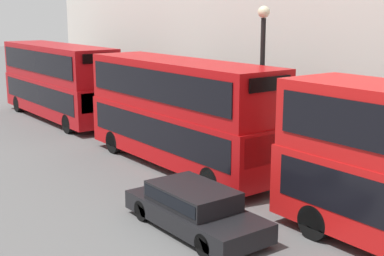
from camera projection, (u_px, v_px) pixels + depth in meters
name	position (u px, v px, depth m)	size (l,w,h in m)	color
bus_second_in_queue	(179.00, 109.00, 21.35)	(2.59, 10.15, 4.33)	#B20C0F
bus_third_in_queue	(58.00, 79.00, 30.87)	(2.59, 10.77, 4.33)	#A80F14
car_hatchback	(194.00, 207.00, 15.41)	(1.89, 4.78, 1.29)	black
street_lamp	(262.00, 73.00, 19.83)	(0.44, 0.44, 6.40)	black
pedestrian	(222.00, 138.00, 23.70)	(0.36, 0.36, 1.56)	#334C6B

